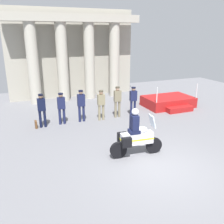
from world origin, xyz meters
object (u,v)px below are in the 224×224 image
object	(u,v)px
officer_in_row_3	(101,103)
motorcycle_with_rider	(135,136)
officer_in_row_5	(133,99)
reviewing_stand	(169,102)
briefcase_on_ground	(36,124)
officer_in_row_2	(81,103)
officer_in_row_0	(42,108)
officer_in_row_4	(117,99)
officer_in_row_1	(61,106)

from	to	relation	value
officer_in_row_3	motorcycle_with_rider	size ratio (longest dim) A/B	0.78
officer_in_row_3	officer_in_row_5	size ratio (longest dim) A/B	0.99
reviewing_stand	briefcase_on_ground	world-z (taller)	reviewing_stand
officer_in_row_2	reviewing_stand	bearing A→B (deg)	-171.89
reviewing_stand	officer_in_row_0	world-z (taller)	officer_in_row_0
briefcase_on_ground	motorcycle_with_rider	bearing A→B (deg)	-53.81
officer_in_row_3	officer_in_row_2	bearing A→B (deg)	-7.26
officer_in_row_3	officer_in_row_0	bearing A→B (deg)	0.56
officer_in_row_5	briefcase_on_ground	world-z (taller)	officer_in_row_5
briefcase_on_ground	officer_in_row_4	bearing A→B (deg)	-0.11
reviewing_stand	motorcycle_with_rider	bearing A→B (deg)	-134.67
officer_in_row_4	motorcycle_with_rider	distance (m)	4.55
officer_in_row_4	briefcase_on_ground	distance (m)	4.46
officer_in_row_0	motorcycle_with_rider	size ratio (longest dim) A/B	0.81
officer_in_row_0	briefcase_on_ground	distance (m)	0.89
reviewing_stand	officer_in_row_5	distance (m)	3.05
officer_in_row_5	briefcase_on_ground	xyz separation A→B (m)	(-5.33, 0.05, -0.79)
officer_in_row_3	officer_in_row_4	xyz separation A→B (m)	(0.99, 0.11, 0.06)
officer_in_row_0	officer_in_row_1	world-z (taller)	officer_in_row_0
officer_in_row_2	motorcycle_with_rider	bearing A→B (deg)	103.29
reviewing_stand	motorcycle_with_rider	size ratio (longest dim) A/B	1.44
officer_in_row_3	motorcycle_with_rider	bearing A→B (deg)	89.99
officer_in_row_2	officer_in_row_3	distance (m)	1.06
officer_in_row_1	officer_in_row_3	distance (m)	2.08
motorcycle_with_rider	briefcase_on_ground	xyz separation A→B (m)	(-3.22, 4.40, -0.61)
officer_in_row_4	officer_in_row_5	xyz separation A→B (m)	(0.95, -0.04, -0.05)
officer_in_row_4	briefcase_on_ground	world-z (taller)	officer_in_row_4
officer_in_row_1	officer_in_row_0	bearing A→B (deg)	7.27
officer_in_row_2	officer_in_row_0	bearing A→B (deg)	4.65
officer_in_row_0	officer_in_row_5	world-z (taller)	officer_in_row_0
officer_in_row_0	officer_in_row_4	xyz separation A→B (m)	(4.04, 0.01, 0.03)
officer_in_row_3	officer_in_row_4	world-z (taller)	officer_in_row_4
officer_in_row_1	officer_in_row_4	world-z (taller)	officer_in_row_4
officer_in_row_1	officer_in_row_5	distance (m)	4.01
officer_in_row_4	motorcycle_with_rider	bearing A→B (deg)	77.50
reviewing_stand	officer_in_row_2	xyz separation A→B (m)	(-5.86, -0.59, 0.69)
officer_in_row_2	officer_in_row_4	distance (m)	2.03
officer_in_row_0	officer_in_row_5	size ratio (longest dim) A/B	1.03
officer_in_row_4	officer_in_row_2	bearing A→B (deg)	0.39
officer_in_row_1	officer_in_row_4	bearing A→B (deg)	-179.01
reviewing_stand	officer_in_row_1	size ratio (longest dim) A/B	1.84
officer_in_row_4	motorcycle_with_rider	xyz separation A→B (m)	(-1.16, -4.39, -0.23)
officer_in_row_4	officer_in_row_0	bearing A→B (deg)	2.51
reviewing_stand	officer_in_row_4	bearing A→B (deg)	-170.20
officer_in_row_3	officer_in_row_4	distance (m)	1.00
officer_in_row_0	officer_in_row_3	xyz separation A→B (m)	(3.05, -0.09, -0.03)
officer_in_row_1	motorcycle_with_rider	distance (m)	4.86
officer_in_row_3	briefcase_on_ground	world-z (taller)	officer_in_row_3
reviewing_stand	officer_in_row_1	bearing A→B (deg)	-175.10
reviewing_stand	motorcycle_with_rider	distance (m)	7.13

